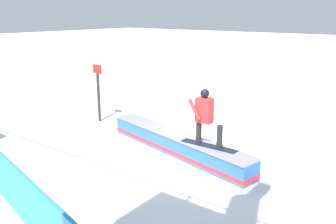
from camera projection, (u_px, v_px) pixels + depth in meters
ground_plane at (176, 153)px, 9.91m from camera, size 120.00×120.00×0.00m
grind_box at (177, 144)px, 9.85m from camera, size 5.09×1.66×0.55m
snowboarder at (205, 116)px, 8.75m from camera, size 1.50×0.44×1.42m
safety_fence at (25, 200)px, 6.39m from camera, size 11.56×2.44×1.02m
trail_marker at (98, 91)px, 12.53m from camera, size 0.40×0.10×2.01m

